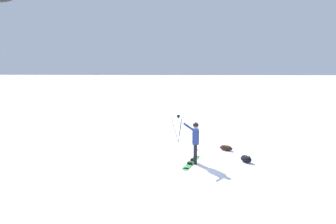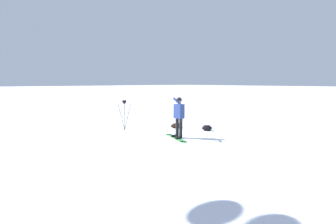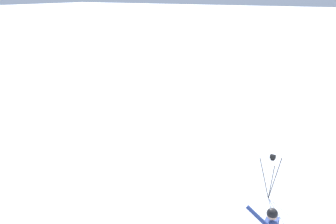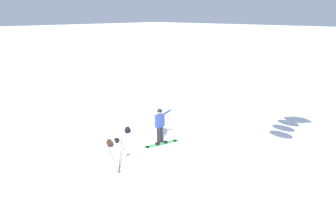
{
  "view_description": "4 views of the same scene",
  "coord_description": "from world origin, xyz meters",
  "px_view_note": "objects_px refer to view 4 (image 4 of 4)",
  "views": [
    {
      "loc": [
        -10.86,
        0.46,
        3.86
      ],
      "look_at": [
        0.11,
        1.14,
        2.01
      ],
      "focal_mm": 27.48,
      "sensor_mm": 36.0,
      "label": 1
    },
    {
      "loc": [
        -8.32,
        7.38,
        2.35
      ],
      "look_at": [
        0.32,
        -0.29,
        1.0
      ],
      "focal_mm": 27.38,
      "sensor_mm": 36.0,
      "label": 2
    },
    {
      "loc": [
        -7.08,
        -1.28,
        6.04
      ],
      "look_at": [
        -0.14,
        2.83,
        3.21
      ],
      "focal_mm": 36.93,
      "sensor_mm": 36.0,
      "label": 3
    },
    {
      "loc": [
        8.15,
        8.66,
        5.85
      ],
      "look_at": [
        0.1,
        1.2,
        2.05
      ],
      "focal_mm": 30.39,
      "sensor_mm": 36.0,
      "label": 4
    }
  ],
  "objects_px": {
    "snowboard": "(162,144)",
    "gear_bag_small": "(127,130)",
    "gear_bag_large": "(110,143)",
    "camera_tripod": "(118,149)",
    "snowboarder": "(160,122)"
  },
  "relations": [
    {
      "from": "snowboard",
      "to": "gear_bag_small",
      "type": "relative_size",
      "value": 3.07
    },
    {
      "from": "gear_bag_large",
      "to": "camera_tripod",
      "type": "xyz_separation_m",
      "value": [
        1.25,
        2.31,
        0.92
      ]
    },
    {
      "from": "snowboarder",
      "to": "gear_bag_small",
      "type": "bearing_deg",
      "value": -83.55
    },
    {
      "from": "snowboarder",
      "to": "gear_bag_large",
      "type": "relative_size",
      "value": 2.51
    },
    {
      "from": "snowboard",
      "to": "gear_bag_large",
      "type": "height_order",
      "value": "gear_bag_large"
    },
    {
      "from": "gear_bag_large",
      "to": "gear_bag_small",
      "type": "height_order",
      "value": "gear_bag_small"
    },
    {
      "from": "snowboard",
      "to": "gear_bag_large",
      "type": "xyz_separation_m",
      "value": [
        1.75,
        -1.7,
        0.1
      ]
    },
    {
      "from": "snowboard",
      "to": "camera_tripod",
      "type": "xyz_separation_m",
      "value": [
        3.0,
        0.62,
        1.02
      ]
    },
    {
      "from": "gear_bag_large",
      "to": "gear_bag_small",
      "type": "xyz_separation_m",
      "value": [
        -1.55,
        -0.58,
        0.02
      ]
    },
    {
      "from": "snowboard",
      "to": "camera_tripod",
      "type": "bearing_deg",
      "value": 11.63
    },
    {
      "from": "camera_tripod",
      "to": "snowboard",
      "type": "bearing_deg",
      "value": -168.37
    },
    {
      "from": "snowboarder",
      "to": "gear_bag_large",
      "type": "bearing_deg",
      "value": -41.01
    },
    {
      "from": "snowboard",
      "to": "gear_bag_small",
      "type": "distance_m",
      "value": 2.29
    },
    {
      "from": "gear_bag_small",
      "to": "snowboard",
      "type": "bearing_deg",
      "value": 94.9
    },
    {
      "from": "camera_tripod",
      "to": "gear_bag_small",
      "type": "bearing_deg",
      "value": -134.08
    }
  ]
}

